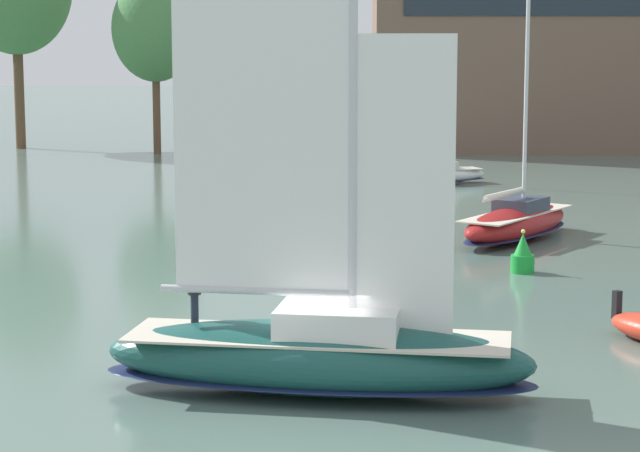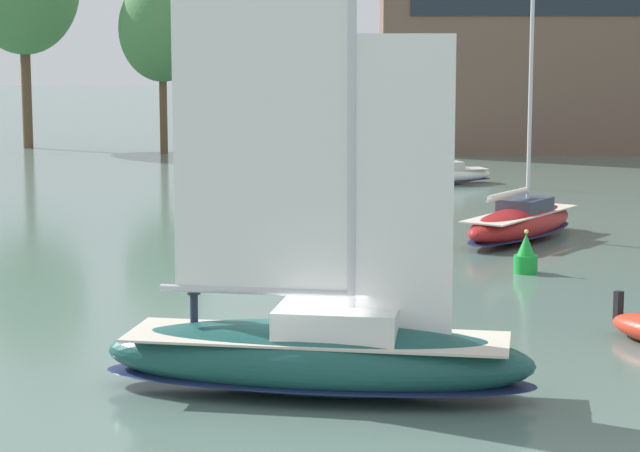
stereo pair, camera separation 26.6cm
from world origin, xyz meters
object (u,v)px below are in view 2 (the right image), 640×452
(sailboat_main, at_px, (317,348))
(sailboat_moored_mid_channel, at_px, (442,174))
(sailboat_moored_near_marina, at_px, (521,222))
(channel_buoy, at_px, (526,256))
(tree_shore_center, at_px, (162,29))

(sailboat_main, height_order, sailboat_moored_mid_channel, sailboat_main)
(sailboat_main, distance_m, sailboat_moored_near_marina, 25.14)
(sailboat_moored_near_marina, relative_size, sailboat_moored_mid_channel, 1.35)
(channel_buoy, bearing_deg, tree_shore_center, 113.40)
(tree_shore_center, distance_m, sailboat_moored_mid_channel, 29.02)
(sailboat_moored_near_marina, xyz_separation_m, sailboat_moored_mid_channel, (-1.92, 20.87, -0.21))
(sailboat_moored_near_marina, height_order, sailboat_moored_mid_channel, sailboat_moored_near_marina)
(channel_buoy, bearing_deg, sailboat_moored_mid_channel, 92.22)
(tree_shore_center, xyz_separation_m, sailboat_moored_mid_channel, (19.67, -19.48, -8.72))
(tree_shore_center, height_order, sailboat_moored_near_marina, tree_shore_center)
(sailboat_moored_mid_channel, bearing_deg, channel_buoy, -87.78)
(tree_shore_center, xyz_separation_m, channel_buoy, (20.78, -48.02, -8.68))
(tree_shore_center, bearing_deg, sailboat_moored_near_marina, -61.85)
(sailboat_moored_mid_channel, distance_m, channel_buoy, 28.56)
(sailboat_main, relative_size, sailboat_moored_near_marina, 1.24)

